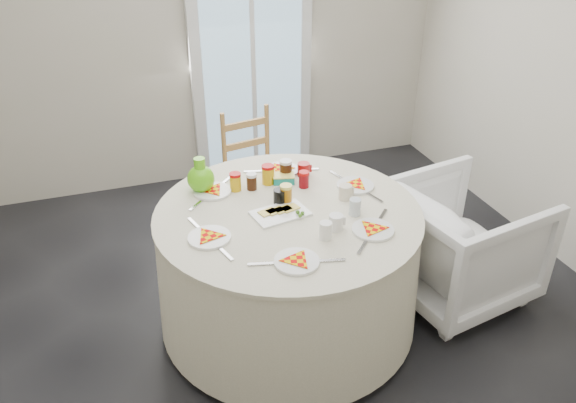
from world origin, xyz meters
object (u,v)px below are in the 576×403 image
object	(u,v)px
armchair	(460,239)
green_pitcher	(200,171)
table	(288,267)
wooden_chair	(257,171)

from	to	relation	value
armchair	green_pitcher	xyz separation A→B (m)	(-1.44, 0.45, 0.48)
table	armchair	world-z (taller)	armchair
wooden_chair	armchair	world-z (taller)	wooden_chair
table	wooden_chair	bearing A→B (deg)	83.52
armchair	green_pitcher	distance (m)	1.59
green_pitcher	table	bearing A→B (deg)	-58.91
wooden_chair	armchair	size ratio (longest dim) A/B	1.11
table	armchair	size ratio (longest dim) A/B	1.81
wooden_chair	armchair	distance (m)	1.46
wooden_chair	green_pitcher	size ratio (longest dim) A/B	4.52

